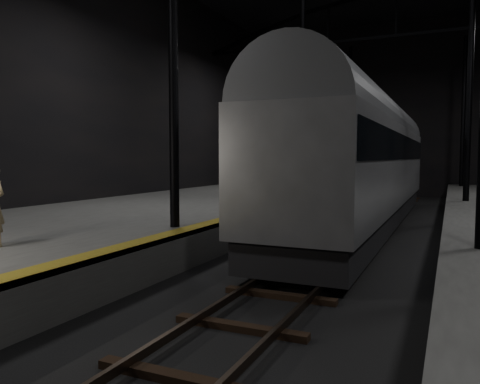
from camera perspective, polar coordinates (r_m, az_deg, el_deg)
The scene contains 5 objects.
ground at distance 15.62m, azimuth 12.27°, elevation -6.66°, with size 44.00×44.00×0.00m, color black.
platform_left at distance 18.58m, azimuth -10.99°, elevation -3.35°, with size 9.00×43.80×1.00m, color #4E4E4C.
tactile_strip at distance 16.44m, azimuth 1.17°, elevation -2.48°, with size 0.50×43.80×0.01m, color olive.
track at distance 15.61m, azimuth 12.27°, elevation -6.42°, with size 2.40×43.00×0.24m.
train at distance 19.60m, azimuth 15.07°, elevation 4.40°, with size 3.05×20.37×5.44m.
Camera 1 is at (3.17, -15.01, 2.92)m, focal length 35.00 mm.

